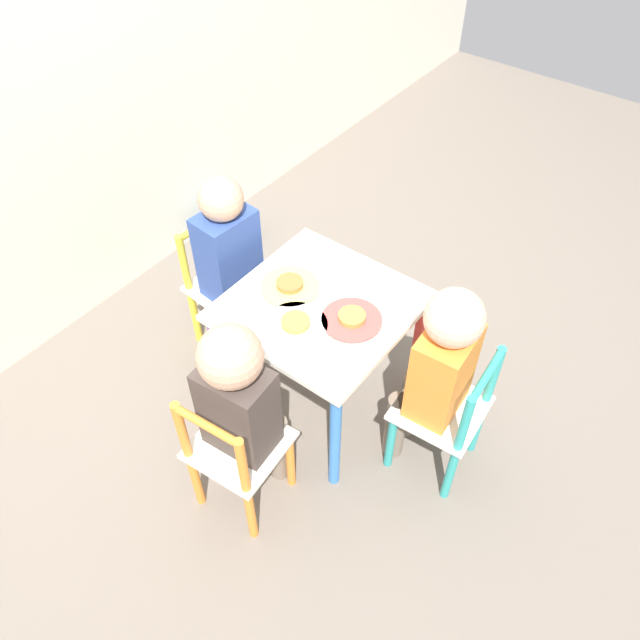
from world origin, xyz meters
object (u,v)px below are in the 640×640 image
chair_yellow (226,288)px  child_back (232,257)px  plate_front (352,319)px  plate_left (296,325)px  kids_table (320,321)px  storage_bin (229,231)px  chair_orange (235,454)px  child_left (241,400)px  plate_back (290,286)px  chair_teal (446,415)px  child_front (438,366)px

chair_yellow → child_back: (-0.00, -0.06, 0.19)m
plate_front → plate_left: 0.17m
chair_yellow → kids_table: bearing=-90.0°
plate_front → storage_bin: (0.46, 1.01, -0.43)m
chair_orange → storage_bin: size_ratio=2.53×
plate_front → plate_left: bearing=135.0°
child_left → plate_back: (0.41, 0.16, 0.04)m
kids_table → plate_back: size_ratio=2.84×
kids_table → child_left: (-0.41, -0.04, 0.05)m
child_left → kids_table: bearing=-90.0°
chair_orange → kids_table: bearing=-90.0°
chair_yellow → plate_left: (-0.16, -0.47, 0.24)m
plate_left → chair_teal: bearing=-71.9°
kids_table → child_left: child_left is taller
child_back → storage_bin: size_ratio=3.66×
child_front → plate_front: 0.30m
child_back → chair_orange: bearing=-133.6°
chair_orange → plate_front: chair_orange is taller
chair_orange → child_front: bearing=-131.6°
plate_left → kids_table: bearing=-0.0°
plate_left → plate_back: same height
chair_yellow → plate_left: 0.55m
plate_back → plate_front: bearing=-90.0°
plate_front → storage_bin: plate_front is taller
chair_yellow → child_front: (-0.01, -0.89, 0.20)m
child_left → plate_front: (0.41, -0.09, 0.04)m
chair_yellow → storage_bin: 0.62m
chair_yellow → child_left: child_left is taller
chair_orange → plate_front: 0.54m
kids_table → plate_back: bearing=90.0°
child_left → child_back: child_back is taller
child_front → plate_left: size_ratio=3.86×
chair_teal → child_front: child_front is taller
plate_front → plate_left: size_ratio=0.96×
plate_back → chair_yellow: bearing=84.1°
child_back → plate_left: (-0.15, -0.41, 0.05)m
chair_yellow → child_front: bearing=-86.1°
child_back → plate_front: 0.54m
chair_yellow → plate_back: size_ratio=2.72×
chair_orange → storage_bin: chair_orange is taller
chair_orange → child_back: size_ratio=0.69×
child_front → child_left: 0.58m
storage_bin → child_front: bearing=-108.5°
chair_yellow → plate_front: chair_yellow is taller
child_back → plate_left: size_ratio=3.87×
chair_yellow → plate_back: (-0.04, -0.35, 0.24)m
chair_orange → plate_left: bearing=-88.2°
chair_yellow → child_left: size_ratio=0.70×
child_left → plate_back: 0.44m
plate_front → chair_orange: bearing=170.4°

